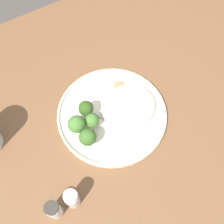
% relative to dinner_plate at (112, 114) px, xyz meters
% --- Properties ---
extents(ground, '(6.00, 6.00, 0.00)m').
position_rel_dinner_plate_xyz_m(ground, '(-0.06, 0.02, -0.75)').
color(ground, '#47423D').
extents(wooden_dining_table, '(1.40, 1.00, 0.74)m').
position_rel_dinner_plate_xyz_m(wooden_dining_table, '(-0.06, 0.02, -0.09)').
color(wooden_dining_table, brown).
rests_on(wooden_dining_table, ground).
extents(dinner_plate, '(0.29, 0.29, 0.02)m').
position_rel_dinner_plate_xyz_m(dinner_plate, '(0.00, 0.00, 0.00)').
color(dinner_plate, beige).
rests_on(dinner_plate, wooden_dining_table).
extents(noodle_bed, '(0.15, 0.14, 0.02)m').
position_rel_dinner_plate_xyz_m(noodle_bed, '(-0.05, 0.01, 0.01)').
color(noodle_bed, beige).
rests_on(noodle_bed, dinner_plate).
extents(seared_scallop_half_hidden, '(0.03, 0.03, 0.01)m').
position_rel_dinner_plate_xyz_m(seared_scallop_half_hidden, '(-0.07, 0.04, 0.01)').
color(seared_scallop_half_hidden, beige).
rests_on(seared_scallop_half_hidden, dinner_plate).
extents(seared_scallop_right_edge, '(0.03, 0.03, 0.01)m').
position_rel_dinner_plate_xyz_m(seared_scallop_right_edge, '(-0.03, 0.05, 0.01)').
color(seared_scallop_right_edge, beige).
rests_on(seared_scallop_right_edge, dinner_plate).
extents(seared_scallop_large_seared, '(0.03, 0.03, 0.01)m').
position_rel_dinner_plate_xyz_m(seared_scallop_large_seared, '(-0.06, -0.06, 0.01)').
color(seared_scallop_large_seared, '#DBB77A').
rests_on(seared_scallop_large_seared, dinner_plate).
extents(seared_scallop_center_golden, '(0.03, 0.03, 0.01)m').
position_rel_dinner_plate_xyz_m(seared_scallop_center_golden, '(-0.05, -0.02, 0.01)').
color(seared_scallop_center_golden, '#E5C689').
rests_on(seared_scallop_center_golden, dinner_plate).
extents(broccoli_floret_left_leaning, '(0.04, 0.04, 0.05)m').
position_rel_dinner_plate_xyz_m(broccoli_floret_left_leaning, '(0.06, 0.00, 0.03)').
color(broccoli_floret_left_leaning, '#89A356').
rests_on(broccoli_floret_left_leaning, dinner_plate).
extents(broccoli_floret_tall_stalk, '(0.04, 0.04, 0.06)m').
position_rel_dinner_plate_xyz_m(broccoli_floret_tall_stalk, '(0.09, 0.04, 0.04)').
color(broccoli_floret_tall_stalk, '#7A994C').
rests_on(broccoli_floret_tall_stalk, dinner_plate).
extents(broccoli_floret_split_head, '(0.04, 0.04, 0.06)m').
position_rel_dinner_plate_xyz_m(broccoli_floret_split_head, '(0.10, -0.00, 0.04)').
color(broccoli_floret_split_head, '#89A356').
rests_on(broccoli_floret_split_head, dinner_plate).
extents(broccoli_floret_small_sprig, '(0.04, 0.04, 0.06)m').
position_rel_dinner_plate_xyz_m(broccoli_floret_small_sprig, '(0.06, -0.03, 0.04)').
color(broccoli_floret_small_sprig, '#89A356').
rests_on(broccoli_floret_small_sprig, dinner_plate).
extents(onion_sliver_long_sliver, '(0.03, 0.05, 0.00)m').
position_rel_dinner_plate_xyz_m(onion_sliver_long_sliver, '(0.02, 0.00, 0.01)').
color(onion_sliver_long_sliver, silver).
rests_on(onion_sliver_long_sliver, dinner_plate).
extents(onion_sliver_short_strip, '(0.02, 0.04, 0.00)m').
position_rel_dinner_plate_xyz_m(onion_sliver_short_strip, '(0.07, -0.03, 0.01)').
color(onion_sliver_short_strip, silver).
rests_on(onion_sliver_short_strip, dinner_plate).
extents(onion_sliver_pale_crescent, '(0.05, 0.04, 0.00)m').
position_rel_dinner_plate_xyz_m(onion_sliver_pale_crescent, '(0.04, 0.07, 0.01)').
color(onion_sliver_pale_crescent, silver).
rests_on(onion_sliver_pale_crescent, dinner_plate).
extents(salt_shaker, '(0.03, 0.03, 0.07)m').
position_rel_dinner_plate_xyz_m(salt_shaker, '(0.19, 0.14, 0.02)').
color(salt_shaker, white).
rests_on(salt_shaker, wooden_dining_table).
extents(pepper_shaker, '(0.03, 0.03, 0.07)m').
position_rel_dinner_plate_xyz_m(pepper_shaker, '(0.23, 0.14, 0.02)').
color(pepper_shaker, white).
rests_on(pepper_shaker, wooden_dining_table).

